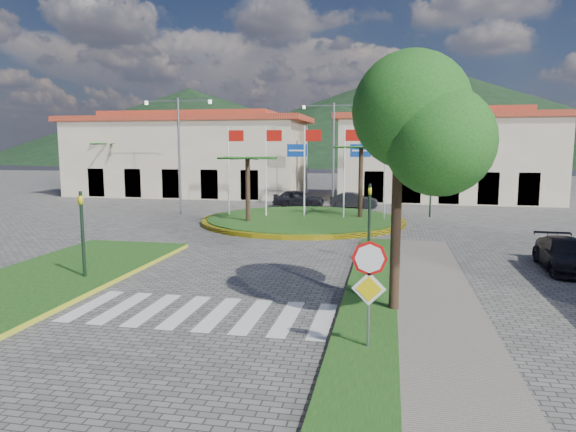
% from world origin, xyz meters
% --- Properties ---
extents(ground, '(160.00, 160.00, 0.00)m').
position_xyz_m(ground, '(0.00, 0.00, 0.00)').
color(ground, '#585653').
rests_on(ground, ground).
extents(sidewalk_right, '(4.00, 28.00, 0.15)m').
position_xyz_m(sidewalk_right, '(6.00, 2.00, 0.07)').
color(sidewalk_right, gray).
rests_on(sidewalk_right, ground).
extents(verge_right, '(1.60, 28.00, 0.18)m').
position_xyz_m(verge_right, '(4.80, 2.00, 0.09)').
color(verge_right, '#1D4714').
rests_on(verge_right, ground).
extents(median_left, '(5.00, 14.00, 0.18)m').
position_xyz_m(median_left, '(-6.50, 6.00, 0.09)').
color(median_left, '#1D4714').
rests_on(median_left, ground).
extents(crosswalk, '(8.00, 3.00, 0.01)m').
position_xyz_m(crosswalk, '(0.00, 4.00, 0.01)').
color(crosswalk, silver).
rests_on(crosswalk, ground).
extents(roundabout_island, '(12.70, 12.70, 6.00)m').
position_xyz_m(roundabout_island, '(0.00, 22.00, 0.17)').
color(roundabout_island, yellow).
rests_on(roundabout_island, ground).
extents(stop_sign, '(0.80, 0.11, 2.65)m').
position_xyz_m(stop_sign, '(4.90, 1.96, 1.79)').
color(stop_sign, slate).
rests_on(stop_sign, ground).
extents(deciduous_tree, '(3.60, 3.60, 6.80)m').
position_xyz_m(deciduous_tree, '(5.50, 5.00, 5.18)').
color(deciduous_tree, black).
rests_on(deciduous_tree, ground).
extents(traffic_light_left, '(0.15, 0.18, 3.20)m').
position_xyz_m(traffic_light_left, '(-5.20, 6.50, 1.94)').
color(traffic_light_left, black).
rests_on(traffic_light_left, ground).
extents(traffic_light_right, '(0.15, 0.18, 3.20)m').
position_xyz_m(traffic_light_right, '(4.50, 12.00, 1.94)').
color(traffic_light_right, black).
rests_on(traffic_light_right, ground).
extents(traffic_light_far, '(0.18, 0.15, 3.20)m').
position_xyz_m(traffic_light_far, '(8.00, 26.00, 1.94)').
color(traffic_light_far, black).
rests_on(traffic_light_far, ground).
extents(direction_sign_west, '(1.60, 0.14, 5.20)m').
position_xyz_m(direction_sign_west, '(-2.00, 30.97, 3.53)').
color(direction_sign_west, slate).
rests_on(direction_sign_west, ground).
extents(direction_sign_east, '(1.60, 0.14, 5.20)m').
position_xyz_m(direction_sign_east, '(3.00, 30.97, 3.53)').
color(direction_sign_east, slate).
rests_on(direction_sign_east, ground).
extents(street_lamp_centre, '(4.80, 0.16, 8.00)m').
position_xyz_m(street_lamp_centre, '(1.00, 30.00, 4.50)').
color(street_lamp_centre, slate).
rests_on(street_lamp_centre, ground).
extents(street_lamp_west, '(4.80, 0.16, 8.00)m').
position_xyz_m(street_lamp_west, '(-9.00, 24.00, 4.50)').
color(street_lamp_west, slate).
rests_on(street_lamp_west, ground).
extents(building_left, '(23.32, 9.54, 8.05)m').
position_xyz_m(building_left, '(-14.00, 38.00, 3.90)').
color(building_left, beige).
rests_on(building_left, ground).
extents(building_right, '(19.08, 9.54, 8.05)m').
position_xyz_m(building_right, '(10.00, 38.00, 3.90)').
color(building_right, beige).
rests_on(building_right, ground).
extents(hill_far_west, '(140.00, 140.00, 22.00)m').
position_xyz_m(hill_far_west, '(-55.00, 140.00, 11.00)').
color(hill_far_west, black).
rests_on(hill_far_west, ground).
extents(hill_far_mid, '(180.00, 180.00, 30.00)m').
position_xyz_m(hill_far_mid, '(15.00, 160.00, 15.00)').
color(hill_far_mid, black).
rests_on(hill_far_mid, ground).
extents(hill_near_back, '(110.00, 110.00, 16.00)m').
position_xyz_m(hill_near_back, '(-10.00, 130.00, 8.00)').
color(hill_near_back, black).
rests_on(hill_near_back, ground).
extents(white_van, '(5.27, 3.85, 1.33)m').
position_xyz_m(white_van, '(-5.19, 35.33, 0.67)').
color(white_van, white).
rests_on(white_van, ground).
extents(car_dark_a, '(4.20, 2.07, 1.38)m').
position_xyz_m(car_dark_a, '(-1.70, 30.00, 0.69)').
color(car_dark_a, black).
rests_on(car_dark_a, ground).
extents(car_dark_b, '(3.65, 1.39, 1.19)m').
position_xyz_m(car_dark_b, '(2.62, 30.26, 0.59)').
color(car_dark_b, black).
rests_on(car_dark_b, ground).
extents(car_side_right, '(1.86, 4.25, 1.22)m').
position_xyz_m(car_side_right, '(12.00, 11.65, 0.61)').
color(car_side_right, black).
rests_on(car_side_right, ground).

